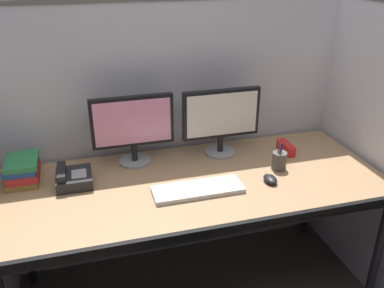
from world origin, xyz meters
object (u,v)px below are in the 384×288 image
Objects in this scene: pen_cup at (279,161)px; keyboard_main at (198,190)px; computer_mouse at (270,179)px; red_stapler at (286,147)px; monitor_left at (133,125)px; desk_phone at (73,178)px; monitor_right at (221,118)px; book_stack at (22,170)px; desk at (195,191)px.

keyboard_main is at bearing -167.84° from pen_cup.
red_stapler is (0.23, 0.29, 0.01)m from computer_mouse.
pen_cup is at bearing -126.93° from red_stapler.
monitor_left reaches higher than computer_mouse.
keyboard_main is 0.61m from desk_phone.
red_stapler is 1.17m from desk_phone.
monitor_right is 0.83m from desk_phone.
book_stack reaches higher than red_stapler.
computer_mouse is 0.44× the size of book_stack.
desk is 11.51× the size of pen_cup.
book_stack reaches higher than keyboard_main.
monitor_right is 1.00× the size of keyboard_main.
red_stapler is at bearing 1.99° from desk_phone.
monitor_right is at bearing 109.56° from computer_mouse.
pen_cup reaches higher than book_stack.
desk is 0.38m from computer_mouse.
monitor_left and monitor_right have the same top height.
book_stack is 1.40m from red_stapler.
monitor_right is 2.26× the size of desk_phone.
book_stack is at bearing 177.62° from red_stapler.
pen_cup is (0.23, -0.26, -0.17)m from monitor_right.
keyboard_main is 0.66m from red_stapler.
pen_cup is (0.46, 0.01, 0.10)m from desk.
monitor_left is 4.48× the size of computer_mouse.
desk_phone reaches higher than computer_mouse.
desk_phone is at bearing -178.01° from red_stapler.
desk_phone is (-0.57, 0.23, 0.02)m from keyboard_main.
pen_cup is at bearing -47.85° from monitor_right.
desk_phone is at bearing 157.63° from keyboard_main.
book_stack is 1.29m from pen_cup.
desk is 0.44m from monitor_right.
computer_mouse is at bearing -14.68° from desk_phone.
monitor_left is 2.60× the size of pen_cup.
pen_cup is at bearing -10.27° from book_stack.
keyboard_main is 2.87× the size of red_stapler.
computer_mouse reaches higher than desk.
monitor_left is at bearing 158.82° from pen_cup.
monitor_right reaches higher than red_stapler.
desk_phone is (-0.32, -0.14, -0.18)m from monitor_left.
monitor_left reaches higher than keyboard_main.
keyboard_main is at bearing -22.46° from book_stack.
book_stack is 1.15× the size of desk_phone.
pen_cup is (0.47, 0.10, 0.04)m from keyboard_main.
monitor_left is 2.26× the size of desk_phone.
monitor_right is (0.22, 0.27, 0.27)m from desk.
pen_cup is (0.10, 0.11, 0.03)m from computer_mouse.
red_stapler is (1.40, -0.06, -0.03)m from book_stack.
desk_phone is at bearing 165.32° from computer_mouse.
keyboard_main is 0.48m from pen_cup.
monitor_right reaches higher than desk.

